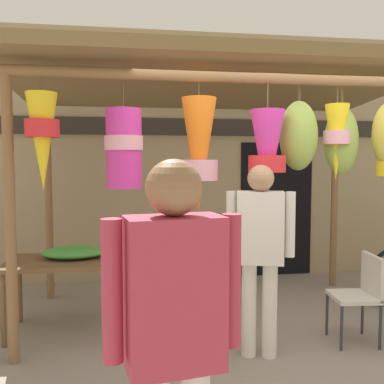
# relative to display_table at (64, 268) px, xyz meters

# --- Properties ---
(ground_plane) EXTENTS (30.00, 30.00, 0.00)m
(ground_plane) POSITION_rel_display_table_xyz_m (1.94, -0.64, -0.65)
(ground_plane) COLOR gray
(shop_facade) EXTENTS (9.26, 0.29, 3.58)m
(shop_facade) POSITION_rel_display_table_xyz_m (1.95, 1.90, 1.14)
(shop_facade) COLOR #9E8966
(shop_facade) RESTS_ON ground_plane
(market_stall_canopy) EXTENTS (4.28, 2.26, 2.73)m
(market_stall_canopy) POSITION_rel_display_table_xyz_m (1.62, -0.05, 1.63)
(market_stall_canopy) COLOR brown
(market_stall_canopy) RESTS_ON ground_plane
(display_table) EXTENTS (1.12, 0.72, 0.73)m
(display_table) POSITION_rel_display_table_xyz_m (0.00, 0.00, 0.00)
(display_table) COLOR brown
(display_table) RESTS_ON ground_plane
(flower_heap_on_table) EXTENTS (0.64, 0.45, 0.11)m
(flower_heap_on_table) POSITION_rel_display_table_xyz_m (0.10, 0.07, 0.14)
(flower_heap_on_table) COLOR green
(flower_heap_on_table) RESTS_ON display_table
(folding_chair) EXTENTS (0.44, 0.44, 0.84)m
(folding_chair) POSITION_rel_display_table_xyz_m (2.82, -0.69, -0.15)
(folding_chair) COLOR beige
(folding_chair) RESTS_ON ground_plane
(wicker_basket_by_table) EXTENTS (0.45, 0.45, 0.21)m
(wicker_basket_by_table) POSITION_rel_display_table_xyz_m (1.10, -0.85, -0.54)
(wicker_basket_by_table) COLOR olive
(wicker_basket_by_table) RESTS_ON ground_plane
(vendor_in_orange) EXTENTS (0.57, 0.32, 1.69)m
(vendor_in_orange) POSITION_rel_display_table_xyz_m (1.78, -0.83, 0.35)
(vendor_in_orange) COLOR silver
(vendor_in_orange) RESTS_ON ground_plane
(customer_foreground) EXTENTS (0.59, 0.28, 1.73)m
(customer_foreground) POSITION_rel_display_table_xyz_m (0.83, -2.65, 0.38)
(customer_foreground) COLOR silver
(customer_foreground) RESTS_ON ground_plane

